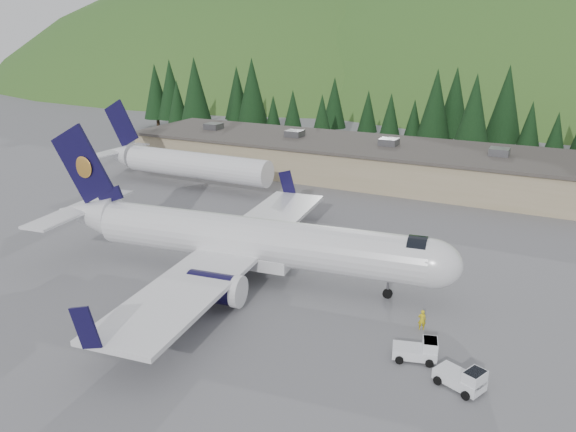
# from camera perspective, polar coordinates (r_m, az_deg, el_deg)

# --- Properties ---
(ground) EXTENTS (600.00, 600.00, 0.00)m
(ground) POSITION_cam_1_polar(r_m,az_deg,el_deg) (50.11, -3.11, -6.29)
(ground) COLOR slate
(airliner) EXTENTS (38.44, 36.17, 12.75)m
(airliner) POSITION_cam_1_polar(r_m,az_deg,el_deg) (49.21, -4.39, -2.51)
(airliner) COLOR white
(airliner) RESTS_ON ground
(second_airliner) EXTENTS (27.50, 11.00, 10.05)m
(second_airliner) POSITION_cam_1_polar(r_m,az_deg,el_deg) (79.74, -10.92, 5.37)
(second_airliner) COLOR white
(second_airliner) RESTS_ON ground
(baggage_tug_a) EXTENTS (3.17, 2.34, 1.54)m
(baggage_tug_a) POSITION_cam_1_polar(r_m,az_deg,el_deg) (39.30, 13.16, -13.15)
(baggage_tug_a) COLOR white
(baggage_tug_a) RESTS_ON ground
(baggage_tug_b) EXTENTS (3.31, 2.64, 1.58)m
(baggage_tug_b) POSITION_cam_1_polar(r_m,az_deg,el_deg) (37.19, 17.40, -15.52)
(baggage_tug_b) COLOR white
(baggage_tug_b) RESTS_ON ground
(terminal_building) EXTENTS (71.00, 17.00, 6.10)m
(terminal_building) POSITION_cam_1_polar(r_m,az_deg,el_deg) (84.23, 6.82, 5.78)
(terminal_building) COLOR #9C8C68
(terminal_building) RESTS_ON ground
(ramp_worker) EXTENTS (0.68, 0.56, 1.59)m
(ramp_worker) POSITION_cam_1_polar(r_m,az_deg,el_deg) (42.80, 13.45, -10.22)
(ramp_worker) COLOR yellow
(ramp_worker) RESTS_ON ground
(tree_line) EXTENTS (112.17, 18.26, 14.45)m
(tree_line) POSITION_cam_1_polar(r_m,az_deg,el_deg) (106.31, 8.92, 11.09)
(tree_line) COLOR black
(tree_line) RESTS_ON ground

